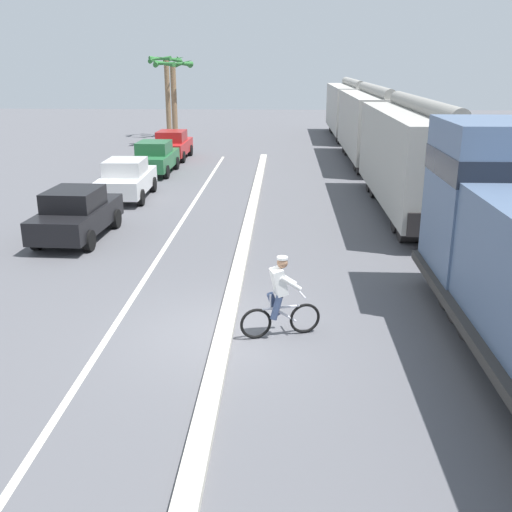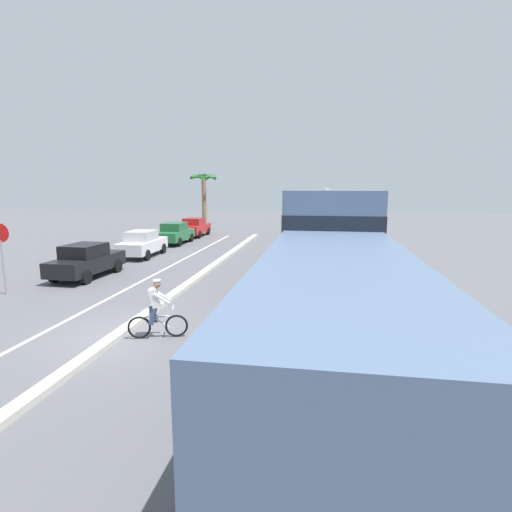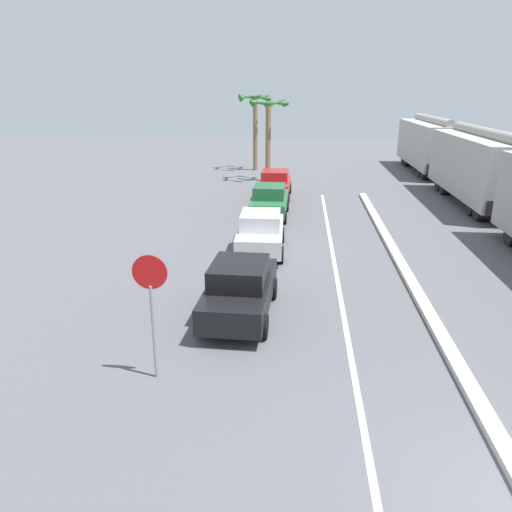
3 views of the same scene
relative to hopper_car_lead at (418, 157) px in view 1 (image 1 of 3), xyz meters
name	(u,v)px [view 1 (image 1 of 3)]	position (x,y,z in m)	size (l,w,h in m)	color
ground_plane	(225,333)	(-6.04, -10.64, -2.08)	(120.00, 120.00, 0.00)	#56565B
median_curb	(244,245)	(-6.04, -4.64, -2.00)	(0.36, 36.00, 0.16)	beige
lane_stripe	(166,247)	(-8.44, -4.64, -2.07)	(0.14, 36.00, 0.01)	silver
hopper_car_lead	(418,157)	(0.00, 0.00, 0.00)	(2.90, 10.60, 4.18)	#A09D96
hopper_car_middle	(373,125)	(0.00, 11.60, 0.00)	(2.90, 10.60, 4.18)	#A9A69E
hopper_car_trailing	(351,109)	(0.00, 23.20, 0.00)	(2.90, 10.60, 4.18)	#AFACA5
parked_car_black	(77,214)	(-11.38, -3.86, -1.26)	(1.96, 4.26, 1.62)	black
parked_car_white	(127,179)	(-11.27, 2.01, -1.26)	(1.92, 4.24, 1.62)	silver
parked_car_green	(155,157)	(-11.29, 7.69, -1.26)	(1.87, 4.22, 1.62)	#286B3D
parked_car_red	(172,145)	(-11.27, 12.40, -1.26)	(1.87, 4.22, 1.62)	red
cyclist	(280,299)	(-4.90, -10.70, -1.26)	(1.65, 0.65, 1.71)	black
palm_tree_near	(173,80)	(-12.05, 17.93, 2.16)	(2.71, 2.78, 5.60)	#846647
palm_tree_far	(167,75)	(-13.39, 22.77, 2.36)	(2.66, 2.73, 5.88)	#846647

